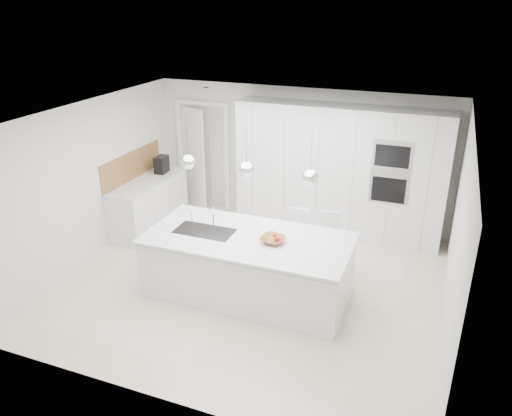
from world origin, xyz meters
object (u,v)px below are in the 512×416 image
at_px(island_base, 247,268).
at_px(bar_stool_right, 327,245).
at_px(bar_stool_left, 296,243).
at_px(fruit_bowl, 273,240).
at_px(espresso_machine, 162,164).

relative_size(island_base, bar_stool_right, 2.80).
bearing_deg(bar_stool_left, island_base, -122.90).
bearing_deg(fruit_bowl, espresso_machine, 145.72).
bearing_deg(espresso_machine, island_base, -43.18).
height_order(island_base, fruit_bowl, fruit_bowl).
relative_size(island_base, bar_stool_left, 2.75).
xyz_separation_m(island_base, espresso_machine, (-2.53, 1.99, 0.63)).
bearing_deg(bar_stool_right, bar_stool_left, 175.30).
distance_m(island_base, espresso_machine, 3.28).
bearing_deg(espresso_machine, bar_stool_left, -25.82).
bearing_deg(fruit_bowl, bar_stool_left, 84.23).
xyz_separation_m(fruit_bowl, bar_stool_right, (0.54, 0.94, -0.44)).
height_order(bar_stool_left, bar_stool_right, bar_stool_left).
distance_m(island_base, bar_stool_right, 1.32).
bearing_deg(bar_stool_right, fruit_bowl, -137.28).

